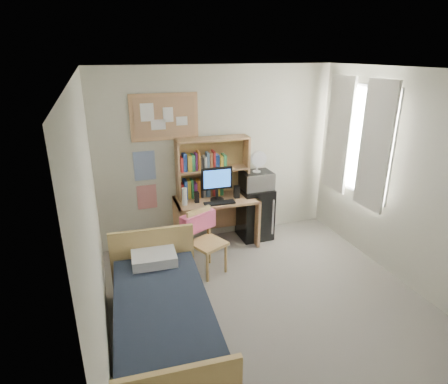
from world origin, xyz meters
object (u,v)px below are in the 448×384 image
object	(u,v)px
desk	(216,222)
microwave	(256,180)
desk_chair	(208,243)
desk_fan	(257,162)
bulletin_board	(164,117)
speaker_right	(237,192)
bed	(164,325)
monitor	(217,184)
speaker_left	(197,197)
mini_fridge	(255,213)

from	to	relation	value
desk	microwave	distance (m)	0.87
desk_chair	desk_fan	size ratio (longest dim) A/B	2.94
bulletin_board	speaker_right	distance (m)	1.47
desk_chair	desk_fan	world-z (taller)	desk_fan
microwave	desk_fan	size ratio (longest dim) A/B	1.54
bed	monitor	world-z (taller)	monitor
speaker_right	desk_fan	distance (m)	0.54
desk	speaker_left	size ratio (longest dim) A/B	7.59
speaker_right	desk	bearing A→B (deg)	168.69
mini_fridge	desk_fan	bearing A→B (deg)	-90.00
monitor	bulletin_board	bearing A→B (deg)	152.11
desk	microwave	world-z (taller)	microwave
mini_fridge	bed	size ratio (longest dim) A/B	0.43
mini_fridge	desk_fan	xyz separation A→B (m)	(0.00, -0.02, 0.82)
bulletin_board	speaker_right	bearing A→B (deg)	-21.81
bulletin_board	microwave	size ratio (longest dim) A/B	2.07
desk	bulletin_board	bearing A→B (deg)	156.44
desk	desk_fan	world-z (taller)	desk_fan
desk_chair	monitor	distance (m)	0.91
bed	speaker_right	size ratio (longest dim) A/B	10.12
bulletin_board	speaker_right	size ratio (longest dim) A/B	5.08
bulletin_board	desk	xyz separation A→B (m)	(0.63, -0.30, -1.55)
monitor	microwave	size ratio (longest dim) A/B	1.06
bed	speaker_right	world-z (taller)	speaker_right
desk_chair	mini_fridge	world-z (taller)	desk_chair
speaker_right	bulletin_board	bearing A→B (deg)	160.15
monitor	speaker_right	distance (m)	0.33
monitor	speaker_right	xyz separation A→B (m)	(0.30, -0.01, -0.15)
bulletin_board	monitor	xyz separation A→B (m)	(0.63, -0.36, -0.93)
mini_fridge	speaker_left	world-z (taller)	speaker_left
bulletin_board	desk_chair	distance (m)	1.82
speaker_right	speaker_left	bearing A→B (deg)	180.00
bulletin_board	speaker_right	world-z (taller)	bulletin_board
desk_chair	mini_fridge	xyz separation A→B (m)	(0.99, 0.76, -0.03)
microwave	mini_fridge	bearing A→B (deg)	90.00
desk	mini_fridge	distance (m)	0.66
desk_chair	monitor	size ratio (longest dim) A/B	1.81
speaker_left	desk_fan	world-z (taller)	desk_fan
mini_fridge	bed	xyz separation A→B (m)	(-1.79, -1.91, -0.15)
bulletin_board	microwave	distance (m)	1.64
desk	microwave	bearing A→B (deg)	5.32
mini_fridge	speaker_right	size ratio (longest dim) A/B	4.40
microwave	bulletin_board	bearing A→B (deg)	168.24
desk	desk_chair	bearing A→B (deg)	-113.29
desk	desk_fan	size ratio (longest dim) A/B	4.05
bulletin_board	monitor	world-z (taller)	bulletin_board
desk	speaker_left	bearing A→B (deg)	-168.69
mini_fridge	speaker_right	world-z (taller)	speaker_right
monitor	desk	bearing A→B (deg)	90.00
bulletin_board	monitor	size ratio (longest dim) A/B	1.96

